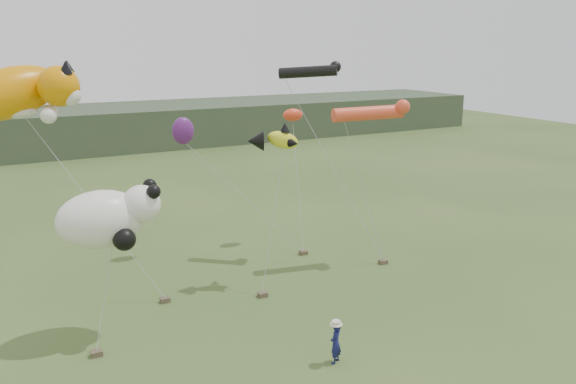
# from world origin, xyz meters

# --- Properties ---
(ground) EXTENTS (120.00, 120.00, 0.00)m
(ground) POSITION_xyz_m (0.00, 0.00, 0.00)
(ground) COLOR #385123
(ground) RESTS_ON ground
(headland) EXTENTS (90.00, 13.00, 4.00)m
(headland) POSITION_xyz_m (-3.11, 44.69, 1.92)
(headland) COLOR #2D3D28
(headland) RESTS_ON ground
(festival_attendant) EXTENTS (0.62, 0.56, 1.42)m
(festival_attendant) POSITION_xyz_m (-0.09, -1.15, 0.71)
(festival_attendant) COLOR #15184E
(festival_attendant) RESTS_ON ground
(sandbag_anchors) EXTENTS (14.00, 5.35, 0.19)m
(sandbag_anchors) POSITION_xyz_m (-0.09, 5.30, 0.10)
(sandbag_anchors) COLOR brown
(sandbag_anchors) RESTS_ON ground
(cat_kite) EXTENTS (5.65, 3.32, 2.82)m
(cat_kite) POSITION_xyz_m (-8.13, 9.25, 8.39)
(cat_kite) COLOR orange
(cat_kite) RESTS_ON ground
(fish_kite) EXTENTS (2.40, 1.55, 1.23)m
(fish_kite) POSITION_xyz_m (1.16, 5.94, 6.32)
(fish_kite) COLOR yellow
(fish_kite) RESTS_ON ground
(tube_kites) EXTENTS (4.94, 4.37, 2.66)m
(tube_kites) POSITION_xyz_m (5.71, 6.76, 7.83)
(tube_kites) COLOR black
(tube_kites) RESTS_ON ground
(panda_kite) EXTENTS (3.55, 2.30, 2.21)m
(panda_kite) POSITION_xyz_m (-6.04, 4.31, 4.39)
(panda_kite) COLOR white
(panda_kite) RESTS_ON ground
(misc_kites) EXTENTS (6.77, 1.32, 1.51)m
(misc_kites) POSITION_xyz_m (0.66, 10.90, 6.34)
(misc_kites) COLOR red
(misc_kites) RESTS_ON ground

